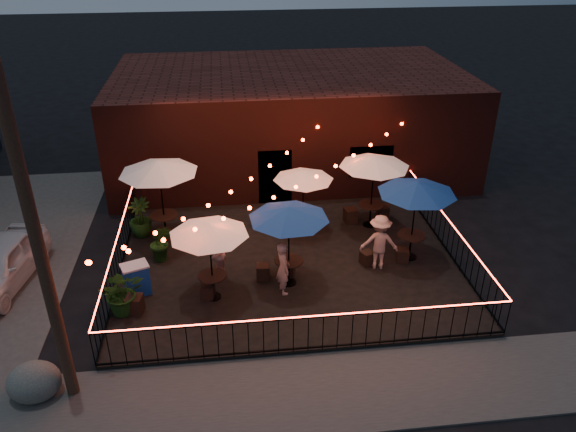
% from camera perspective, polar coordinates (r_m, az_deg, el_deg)
% --- Properties ---
extents(ground, '(110.00, 110.00, 0.00)m').
position_cam_1_polar(ground, '(15.63, 0.92, -9.04)').
color(ground, black).
rests_on(ground, ground).
extents(patio, '(10.00, 8.00, 0.15)m').
position_cam_1_polar(patio, '(17.21, 0.04, -4.84)').
color(patio, black).
rests_on(patio, ground).
extents(sidewalk, '(18.00, 2.50, 0.05)m').
position_cam_1_polar(sidewalk, '(13.20, 2.87, -17.45)').
color(sidewalk, '#3E3B39').
rests_on(sidewalk, ground).
extents(brick_building, '(14.00, 8.00, 4.00)m').
position_cam_1_polar(brick_building, '(23.68, 0.15, 9.84)').
color(brick_building, '#37130F').
rests_on(brick_building, ground).
extents(utility_pole, '(0.26, 0.26, 8.00)m').
position_cam_1_polar(utility_pole, '(11.74, -24.19, -2.19)').
color(utility_pole, '#362116').
rests_on(utility_pole, ground).
extents(fence_front, '(10.00, 0.04, 1.04)m').
position_cam_1_polar(fence_front, '(13.67, 2.07, -11.86)').
color(fence_front, black).
rests_on(fence_front, patio).
extents(fence_left, '(0.04, 8.00, 1.04)m').
position_cam_1_polar(fence_left, '(17.13, -16.86, -4.06)').
color(fence_left, black).
rests_on(fence_left, patio).
extents(fence_right, '(0.04, 8.00, 1.04)m').
position_cam_1_polar(fence_right, '(18.10, 15.97, -2.07)').
color(fence_right, black).
rests_on(fence_right, patio).
extents(festoon_lights, '(10.02, 8.72, 1.32)m').
position_cam_1_polar(festoon_lights, '(15.66, -3.50, 1.85)').
color(festoon_lights, '#FE2608').
rests_on(festoon_lights, ground).
extents(cafe_table_0, '(2.57, 2.57, 2.34)m').
position_cam_1_polar(cafe_table_0, '(14.65, -8.06, -1.41)').
color(cafe_table_0, black).
rests_on(cafe_table_0, patio).
extents(cafe_table_1, '(3.10, 3.10, 2.71)m').
position_cam_1_polar(cafe_table_1, '(17.73, -13.04, 4.79)').
color(cafe_table_1, black).
rests_on(cafe_table_1, patio).
extents(cafe_table_2, '(2.82, 2.82, 2.46)m').
position_cam_1_polar(cafe_table_2, '(15.06, 0.08, 0.23)').
color(cafe_table_2, black).
rests_on(cafe_table_2, patio).
extents(cafe_table_3, '(2.02, 2.02, 2.15)m').
position_cam_1_polar(cafe_table_3, '(17.98, 1.57, 4.10)').
color(cafe_table_3, black).
rests_on(cafe_table_3, patio).
extents(cafe_table_4, '(2.86, 2.86, 2.56)m').
position_cam_1_polar(cafe_table_4, '(16.67, 12.99, 2.73)').
color(cafe_table_4, black).
rests_on(cafe_table_4, patio).
extents(cafe_table_5, '(2.46, 2.46, 2.54)m').
position_cam_1_polar(cafe_table_5, '(18.33, 8.77, 5.44)').
color(cafe_table_5, black).
rests_on(cafe_table_5, patio).
extents(bistro_chair_0, '(0.48, 0.48, 0.50)m').
position_cam_1_polar(bistro_chair_0, '(15.53, -15.31, -8.67)').
color(bistro_chair_0, black).
rests_on(bistro_chair_0, patio).
extents(bistro_chair_1, '(0.41, 0.41, 0.41)m').
position_cam_1_polar(bistro_chair_1, '(15.69, -8.15, -7.58)').
color(bistro_chair_1, black).
rests_on(bistro_chair_1, patio).
extents(bistro_chair_2, '(0.44, 0.44, 0.44)m').
position_cam_1_polar(bistro_chair_2, '(18.53, -12.35, -1.90)').
color(bistro_chair_2, black).
rests_on(bistro_chair_2, patio).
extents(bistro_chair_3, '(0.53, 0.53, 0.51)m').
position_cam_1_polar(bistro_chair_3, '(17.99, -8.48, -2.35)').
color(bistro_chair_3, black).
rests_on(bistro_chair_3, patio).
extents(bistro_chair_4, '(0.41, 0.41, 0.44)m').
position_cam_1_polar(bistro_chair_4, '(16.32, -2.54, -5.67)').
color(bistro_chair_4, black).
rests_on(bistro_chair_4, patio).
extents(bistro_chair_5, '(0.53, 0.53, 0.50)m').
position_cam_1_polar(bistro_chair_5, '(16.41, -0.08, -5.29)').
color(bistro_chair_5, black).
rests_on(bistro_chair_5, patio).
extents(bistro_chair_6, '(0.55, 0.55, 0.50)m').
position_cam_1_polar(bistro_chair_6, '(19.01, -2.93, -0.30)').
color(bistro_chair_6, black).
rests_on(bistro_chair_6, patio).
extents(bistro_chair_7, '(0.38, 0.38, 0.43)m').
position_cam_1_polar(bistro_chair_7, '(18.88, 2.43, -0.61)').
color(bistro_chair_7, black).
rests_on(bistro_chair_7, patio).
extents(bistro_chair_8, '(0.45, 0.45, 0.41)m').
position_cam_1_polar(bistro_chair_8, '(17.11, 8.03, -4.25)').
color(bistro_chair_8, black).
rests_on(bistro_chair_8, patio).
extents(bistro_chair_9, '(0.41, 0.41, 0.42)m').
position_cam_1_polar(bistro_chair_9, '(17.43, 11.55, -3.92)').
color(bistro_chair_9, black).
rests_on(bistro_chair_9, patio).
extents(bistro_chair_10, '(0.47, 0.47, 0.49)m').
position_cam_1_polar(bistro_chair_10, '(19.34, 6.37, 0.07)').
color(bistro_chair_10, black).
rests_on(bistro_chair_10, patio).
extents(bistro_chair_11, '(0.49, 0.49, 0.50)m').
position_cam_1_polar(bistro_chair_11, '(19.70, 9.59, 0.40)').
color(bistro_chair_11, black).
rests_on(bistro_chair_11, patio).
extents(patron_a, '(0.48, 0.63, 1.56)m').
position_cam_1_polar(patron_a, '(15.44, -0.50, -5.32)').
color(patron_a, '#D59D87').
rests_on(patron_a, patio).
extents(patron_b, '(0.75, 0.89, 1.63)m').
position_cam_1_polar(patron_b, '(16.16, -7.47, -3.77)').
color(patron_b, tan).
rests_on(patron_b, patio).
extents(patron_c, '(1.21, 0.83, 1.72)m').
position_cam_1_polar(patron_c, '(16.68, 9.27, -2.64)').
color(patron_c, tan).
rests_on(patron_c, patio).
extents(potted_shrub_a, '(1.36, 1.25, 1.28)m').
position_cam_1_polar(potted_shrub_a, '(15.40, -16.47, -7.39)').
color(potted_shrub_a, '#0E370B').
rests_on(potted_shrub_a, patio).
extents(potted_shrub_b, '(0.84, 0.76, 1.25)m').
position_cam_1_polar(potted_shrub_b, '(17.32, -12.78, -2.66)').
color(potted_shrub_b, '#1C3F10').
rests_on(potted_shrub_b, patio).
extents(potted_shrub_c, '(0.97, 0.97, 1.31)m').
position_cam_1_polar(potted_shrub_c, '(18.84, -14.80, -0.16)').
color(potted_shrub_c, '#0E350A').
rests_on(potted_shrub_c, patio).
extents(cooler, '(0.85, 0.73, 0.94)m').
position_cam_1_polar(cooler, '(16.09, -15.15, -6.21)').
color(cooler, '#1340A7').
rests_on(cooler, patio).
extents(boulder, '(1.21, 1.10, 0.80)m').
position_cam_1_polar(boulder, '(14.04, -24.39, -15.10)').
color(boulder, '#4E4E48').
rests_on(boulder, ground).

